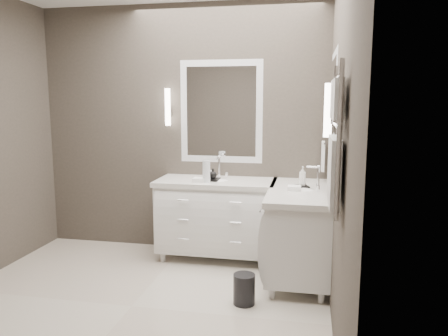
% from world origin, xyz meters
% --- Properties ---
extents(floor, '(3.20, 3.00, 0.01)m').
position_xyz_m(floor, '(0.00, 0.00, -0.01)').
color(floor, beige).
rests_on(floor, ground).
extents(wall_back, '(3.20, 0.01, 2.70)m').
position_xyz_m(wall_back, '(0.00, 1.50, 1.35)').
color(wall_back, '#423B34').
rests_on(wall_back, floor).
extents(wall_right, '(0.01, 3.00, 2.70)m').
position_xyz_m(wall_right, '(1.60, 0.00, 1.35)').
color(wall_right, '#423B34').
rests_on(wall_right, floor).
extents(vanity_back, '(1.24, 0.59, 0.97)m').
position_xyz_m(vanity_back, '(0.45, 1.23, 0.49)').
color(vanity_back, white).
rests_on(vanity_back, floor).
extents(vanity_right, '(0.59, 1.24, 0.97)m').
position_xyz_m(vanity_right, '(1.33, 0.90, 0.49)').
color(vanity_right, white).
rests_on(vanity_right, floor).
extents(mirror_back, '(0.90, 0.02, 1.10)m').
position_xyz_m(mirror_back, '(0.45, 1.49, 1.55)').
color(mirror_back, white).
rests_on(mirror_back, wall_back).
extents(mirror_right, '(0.02, 0.90, 1.10)m').
position_xyz_m(mirror_right, '(1.59, 0.80, 1.55)').
color(mirror_right, white).
rests_on(mirror_right, wall_right).
extents(sconce_back, '(0.06, 0.06, 0.40)m').
position_xyz_m(sconce_back, '(-0.13, 1.43, 1.59)').
color(sconce_back, white).
rests_on(sconce_back, wall_back).
extents(sconce_right, '(0.06, 0.06, 0.40)m').
position_xyz_m(sconce_right, '(1.53, 0.22, 1.59)').
color(sconce_right, white).
rests_on(sconce_right, wall_right).
extents(towel_bar_corner, '(0.03, 0.22, 0.30)m').
position_xyz_m(towel_bar_corner, '(1.54, 1.36, 1.12)').
color(towel_bar_corner, white).
rests_on(towel_bar_corner, wall_right).
extents(towel_ladder, '(0.06, 0.58, 0.90)m').
position_xyz_m(towel_ladder, '(1.55, -0.40, 1.39)').
color(towel_ladder, white).
rests_on(towel_ladder, wall_right).
extents(waste_bin, '(0.19, 0.19, 0.25)m').
position_xyz_m(waste_bin, '(0.90, 0.22, 0.13)').
color(waste_bin, black).
rests_on(waste_bin, floor).
extents(amenity_tray_back, '(0.19, 0.15, 0.03)m').
position_xyz_m(amenity_tray_back, '(0.40, 1.18, 0.86)').
color(amenity_tray_back, black).
rests_on(amenity_tray_back, vanity_back).
extents(amenity_tray_right, '(0.15, 0.17, 0.02)m').
position_xyz_m(amenity_tray_right, '(1.34, 0.97, 0.86)').
color(amenity_tray_right, black).
rests_on(amenity_tray_right, vanity_right).
extents(water_bottle, '(0.09, 0.09, 0.22)m').
position_xyz_m(water_bottle, '(0.38, 1.08, 0.96)').
color(water_bottle, silver).
rests_on(water_bottle, vanity_back).
extents(soap_bottle_a, '(0.07, 0.07, 0.12)m').
position_xyz_m(soap_bottle_a, '(0.37, 1.20, 0.94)').
color(soap_bottle_a, white).
rests_on(soap_bottle_a, amenity_tray_back).
extents(soap_bottle_b, '(0.09, 0.09, 0.11)m').
position_xyz_m(soap_bottle_b, '(0.43, 1.15, 0.93)').
color(soap_bottle_b, black).
rests_on(soap_bottle_b, amenity_tray_back).
extents(soap_bottle_c, '(0.08, 0.08, 0.18)m').
position_xyz_m(soap_bottle_c, '(1.34, 0.97, 0.96)').
color(soap_bottle_c, white).
rests_on(soap_bottle_c, amenity_tray_right).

